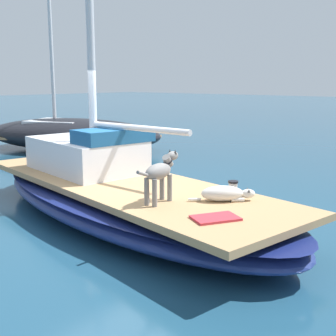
{
  "coord_description": "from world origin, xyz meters",
  "views": [
    {
      "loc": [
        -5.13,
        -5.35,
        2.33
      ],
      "look_at": [
        0.0,
        -1.0,
        1.01
      ],
      "focal_mm": 47.87,
      "sensor_mm": 36.0,
      "label": 1
    }
  ],
  "objects_px": {
    "deck_towel": "(215,218)",
    "sailboat_main": "(123,200)",
    "deck_winch": "(233,188)",
    "dog_grey": "(160,173)",
    "dog_white": "(225,194)",
    "moored_boat_starboard_side": "(72,134)"
  },
  "relations": [
    {
      "from": "sailboat_main",
      "to": "deck_towel",
      "type": "relative_size",
      "value": 13.48
    },
    {
      "from": "sailboat_main",
      "to": "dog_grey",
      "type": "xyz_separation_m",
      "value": [
        -0.6,
        -1.37,
        0.75
      ]
    },
    {
      "from": "dog_white",
      "to": "dog_grey",
      "type": "bearing_deg",
      "value": 134.35
    },
    {
      "from": "dog_grey",
      "to": "deck_winch",
      "type": "bearing_deg",
      "value": -28.42
    },
    {
      "from": "sailboat_main",
      "to": "deck_winch",
      "type": "relative_size",
      "value": 35.94
    },
    {
      "from": "dog_grey",
      "to": "deck_towel",
      "type": "xyz_separation_m",
      "value": [
        -0.15,
        -1.03,
        -0.41
      ]
    },
    {
      "from": "dog_grey",
      "to": "deck_towel",
      "type": "relative_size",
      "value": 1.68
    },
    {
      "from": "deck_towel",
      "to": "sailboat_main",
      "type": "bearing_deg",
      "value": 72.66
    },
    {
      "from": "sailboat_main",
      "to": "moored_boat_starboard_side",
      "type": "height_order",
      "value": "moored_boat_starboard_side"
    },
    {
      "from": "sailboat_main",
      "to": "dog_grey",
      "type": "distance_m",
      "value": 1.67
    },
    {
      "from": "deck_towel",
      "to": "dog_white",
      "type": "bearing_deg",
      "value": 25.81
    },
    {
      "from": "moored_boat_starboard_side",
      "to": "deck_winch",
      "type": "bearing_deg",
      "value": -113.61
    },
    {
      "from": "dog_white",
      "to": "dog_grey",
      "type": "distance_m",
      "value": 0.96
    },
    {
      "from": "dog_white",
      "to": "deck_towel",
      "type": "height_order",
      "value": "dog_white"
    },
    {
      "from": "dog_white",
      "to": "moored_boat_starboard_side",
      "type": "relative_size",
      "value": 0.11
    },
    {
      "from": "dog_grey",
      "to": "moored_boat_starboard_side",
      "type": "bearing_deg",
      "value": 59.48
    },
    {
      "from": "sailboat_main",
      "to": "deck_winch",
      "type": "bearing_deg",
      "value": -77.78
    },
    {
      "from": "deck_winch",
      "to": "moored_boat_starboard_side",
      "type": "xyz_separation_m",
      "value": [
        3.82,
        8.75,
        -0.19
      ]
    },
    {
      "from": "deck_winch",
      "to": "deck_towel",
      "type": "distance_m",
      "value": 1.26
    },
    {
      "from": "dog_white",
      "to": "deck_winch",
      "type": "relative_size",
      "value": 3.53
    },
    {
      "from": "sailboat_main",
      "to": "deck_winch",
      "type": "xyz_separation_m",
      "value": [
        0.41,
        -1.91,
        0.42
      ]
    },
    {
      "from": "deck_winch",
      "to": "deck_towel",
      "type": "bearing_deg",
      "value": -157.51
    }
  ]
}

